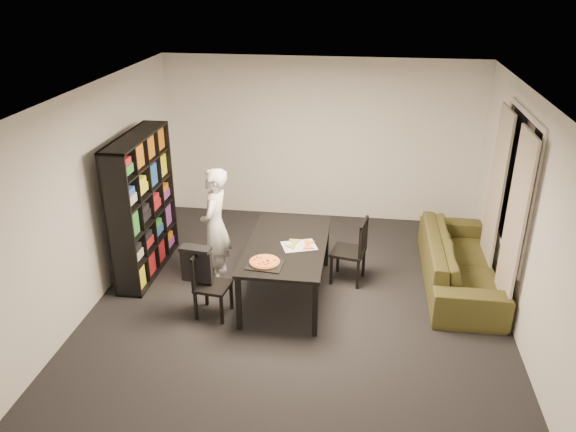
# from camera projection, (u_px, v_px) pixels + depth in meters

# --- Properties ---
(room) EXTENTS (5.01, 5.51, 2.61)m
(room) POSITION_uv_depth(u_px,v_px,m) (299.00, 208.00, 6.43)
(room) COLOR black
(room) RESTS_ON ground
(window_pane) EXTENTS (0.02, 1.40, 1.60)m
(window_pane) POSITION_uv_depth(u_px,v_px,m) (516.00, 184.00, 6.57)
(window_pane) COLOR black
(window_pane) RESTS_ON room
(window_frame) EXTENTS (0.03, 1.52, 1.72)m
(window_frame) POSITION_uv_depth(u_px,v_px,m) (516.00, 184.00, 6.57)
(window_frame) COLOR white
(window_frame) RESTS_ON room
(curtain_left) EXTENTS (0.03, 0.70, 2.25)m
(curtain_left) POSITION_uv_depth(u_px,v_px,m) (514.00, 230.00, 6.26)
(curtain_left) COLOR #B9AE9E
(curtain_left) RESTS_ON room
(curtain_right) EXTENTS (0.03, 0.70, 2.25)m
(curtain_right) POSITION_uv_depth(u_px,v_px,m) (495.00, 195.00, 7.19)
(curtain_right) COLOR #B9AE9E
(curtain_right) RESTS_ON room
(bookshelf) EXTENTS (0.35, 1.50, 1.90)m
(bookshelf) POSITION_uv_depth(u_px,v_px,m) (143.00, 206.00, 7.39)
(bookshelf) COLOR black
(bookshelf) RESTS_ON room
(dining_table) EXTENTS (0.97, 1.74, 0.72)m
(dining_table) POSITION_uv_depth(u_px,v_px,m) (287.00, 248.00, 6.91)
(dining_table) COLOR black
(dining_table) RESTS_ON room
(chair_left) EXTENTS (0.42, 0.42, 0.82)m
(chair_left) POSITION_uv_depth(u_px,v_px,m) (206.00, 280.00, 6.60)
(chair_left) COLOR black
(chair_left) RESTS_ON room
(chair_right) EXTENTS (0.48, 0.48, 0.89)m
(chair_right) POSITION_uv_depth(u_px,v_px,m) (355.00, 247.00, 7.27)
(chair_right) COLOR black
(chair_right) RESTS_ON room
(draped_jacket) EXTENTS (0.38, 0.20, 0.45)m
(draped_jacket) POSITION_uv_depth(u_px,v_px,m) (196.00, 263.00, 6.54)
(draped_jacket) COLOR black
(draped_jacket) RESTS_ON chair_left
(person) EXTENTS (0.38, 0.57, 1.56)m
(person) POSITION_uv_depth(u_px,v_px,m) (215.00, 226.00, 7.21)
(person) COLOR white
(person) RESTS_ON room
(baking_tray) EXTENTS (0.43, 0.35, 0.01)m
(baking_tray) POSITION_uv_depth(u_px,v_px,m) (265.00, 265.00, 6.38)
(baking_tray) COLOR black
(baking_tray) RESTS_ON dining_table
(pepperoni_pizza) EXTENTS (0.35, 0.35, 0.03)m
(pepperoni_pizza) POSITION_uv_depth(u_px,v_px,m) (265.00, 262.00, 6.40)
(pepperoni_pizza) COLOR #97622C
(pepperoni_pizza) RESTS_ON dining_table
(kitchen_towel) EXTENTS (0.48, 0.42, 0.01)m
(kitchen_towel) POSITION_uv_depth(u_px,v_px,m) (299.00, 246.00, 6.81)
(kitchen_towel) COLOR white
(kitchen_towel) RESTS_ON dining_table
(pizza_slices) EXTENTS (0.39, 0.33, 0.01)m
(pizza_slices) POSITION_uv_depth(u_px,v_px,m) (300.00, 244.00, 6.83)
(pizza_slices) COLOR gold
(pizza_slices) RESTS_ON dining_table
(sofa) EXTENTS (0.88, 2.24, 0.66)m
(sofa) POSITION_uv_depth(u_px,v_px,m) (460.00, 262.00, 7.28)
(sofa) COLOR #413E1A
(sofa) RESTS_ON room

